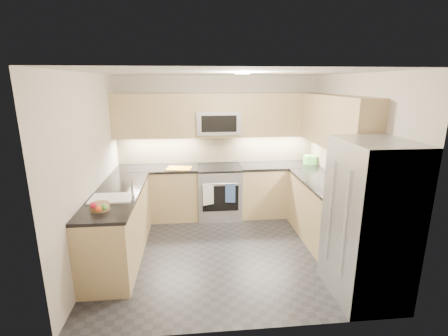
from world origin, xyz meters
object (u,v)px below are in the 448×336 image
Objects in this scene: gas_range at (219,192)px; cutting_board at (179,168)px; refrigerator at (369,221)px; fruit_basket at (100,207)px; microwave at (218,122)px; utensil_bowl at (310,160)px.

gas_range is 2.21× the size of cutting_board.
fruit_basket is at bearing 169.91° from refrigerator.
refrigerator is (1.45, -2.55, -0.80)m from microwave.
utensil_bowl is at bearing 84.68° from refrigerator.
cutting_board is at bearing 132.75° from refrigerator.
refrigerator is 8.12× the size of fruit_basket.
gas_range is 0.51× the size of refrigerator.
microwave reaches higher than cutting_board.
utensil_bowl is (1.68, 0.02, 0.56)m from gas_range.
microwave is at bearing 18.15° from cutting_board.
gas_range is 4.11× the size of fruit_basket.
refrigerator is 6.89× the size of utensil_bowl.
refrigerator is 3.05m from fruit_basket.
utensil_bowl is (1.68, -0.10, -0.69)m from microwave.
gas_range is 1.25m from microwave.
refrigerator reaches higher than gas_range.
gas_range is at bearing -179.27° from utensil_bowl.
fruit_basket is at bearing -149.33° from utensil_bowl.
utensil_bowl is at bearing -3.53° from microwave.
fruit_basket is (-3.00, 0.53, 0.08)m from refrigerator.
fruit_basket is (-1.55, -2.02, -0.72)m from microwave.
refrigerator is at bearing -47.25° from cutting_board.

